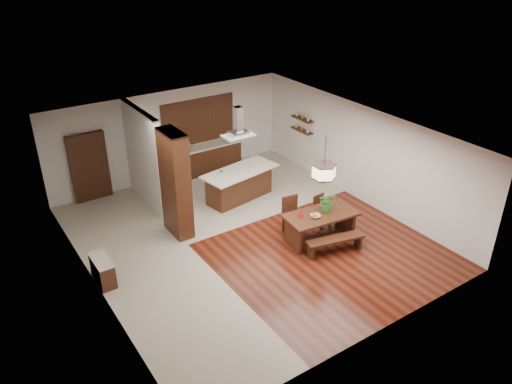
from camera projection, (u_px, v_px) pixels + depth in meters
room_shell at (246, 166)px, 12.39m from camera, size 9.00×9.04×2.92m
tile_hallway at (151, 270)px, 11.98m from camera, size 2.50×9.00×0.01m
tile_kitchen at (237, 189)px, 15.80m from camera, size 5.50×4.00×0.01m
soffit_band at (246, 135)px, 12.01m from camera, size 8.00×9.00×0.02m
partition_pier at (175, 184)px, 12.86m from camera, size 0.45×1.00×2.90m
partition_stub at (144, 157)px, 14.41m from camera, size 0.18×2.40×2.90m
hallway_console at (103, 271)px, 11.46m from camera, size 0.37×0.88×0.63m
hallway_doorway at (89, 167)px, 14.76m from camera, size 1.10×0.20×2.10m
rear_counter at (204, 159)px, 16.71m from camera, size 2.60×0.62×0.95m
kitchen_window at (198, 121)px, 16.31m from camera, size 2.60×0.08×1.50m
shelf_lower at (302, 130)px, 16.52m from camera, size 0.26×0.90×0.04m
shelf_upper at (302, 119)px, 16.34m from camera, size 0.26×0.90×0.04m
dining_table at (320, 221)px, 12.93m from camera, size 1.97×1.13×0.79m
dining_bench at (335, 245)px, 12.57m from camera, size 1.56×0.68×0.43m
dining_chair_left at (293, 217)px, 13.21m from camera, size 0.53×0.53×1.06m
dining_chair_right at (322, 211)px, 13.64m from camera, size 0.43×0.43×0.89m
pendant_lantern at (325, 162)px, 12.17m from camera, size 0.64×0.64×1.31m
foliage_plant at (327, 202)px, 12.87m from camera, size 0.50×0.45×0.50m
fruit_bowl at (315, 216)px, 12.67m from camera, size 0.32×0.32×0.06m
napkin_cone at (301, 213)px, 12.64m from camera, size 0.16×0.16×0.21m
gold_ornament at (341, 209)px, 12.94m from camera, size 0.07×0.07×0.09m
kitchen_island at (239, 184)px, 15.02m from camera, size 2.46×1.38×0.96m
range_hood at (238, 122)px, 14.11m from camera, size 0.90×0.55×0.87m
island_cup at (252, 166)px, 14.93m from camera, size 0.14×0.14×0.09m
microwave at (180, 146)px, 16.03m from camera, size 0.67×0.52×0.33m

